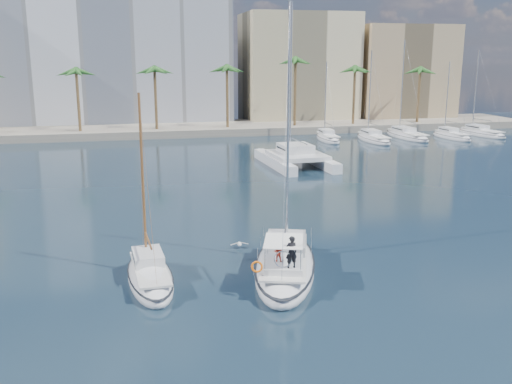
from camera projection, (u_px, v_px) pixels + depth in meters
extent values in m
plane|color=black|center=(281.00, 253.00, 37.10)|extent=(160.00, 160.00, 0.00)
cube|color=gray|center=(186.00, 129.00, 94.84)|extent=(120.00, 14.00, 1.20)
cube|color=silver|center=(108.00, 47.00, 100.54)|extent=(42.00, 16.00, 28.00)
cube|color=beige|center=(298.00, 69.00, 105.87)|extent=(20.00, 14.00, 20.00)
cube|color=tan|center=(401.00, 74.00, 108.46)|extent=(18.00, 12.00, 18.00)
cylinder|color=brown|center=(187.00, 103.00, 89.96)|extent=(0.44, 0.44, 10.50)
sphere|color=#285C21|center=(186.00, 69.00, 88.73)|extent=(3.60, 3.60, 3.60)
cylinder|color=brown|center=(387.00, 99.00, 97.20)|extent=(0.44, 0.44, 10.50)
sphere|color=#285C21|center=(388.00, 68.00, 95.97)|extent=(3.60, 3.60, 3.60)
ellipsoid|color=silver|center=(285.00, 268.00, 33.51)|extent=(6.61, 11.41, 2.26)
ellipsoid|color=black|center=(285.00, 263.00, 33.44)|extent=(6.67, 11.52, 0.18)
cube|color=silver|center=(285.00, 255.00, 33.11)|extent=(4.83, 8.52, 0.12)
cube|color=silver|center=(286.00, 243.00, 34.24)|extent=(3.30, 4.10, 0.60)
cube|color=black|center=(286.00, 242.00, 34.23)|extent=(3.19, 3.70, 0.14)
cylinder|color=#B7BABF|center=(288.00, 127.00, 33.86)|extent=(0.15, 0.15, 14.26)
cylinder|color=#B7BABF|center=(286.00, 228.00, 33.05)|extent=(1.44, 4.22, 0.11)
cube|color=silver|center=(284.00, 264.00, 31.03)|extent=(2.79, 3.22, 0.36)
cube|color=white|center=(284.00, 241.00, 30.61)|extent=(2.79, 3.22, 0.04)
torus|color=silver|center=(283.00, 259.00, 29.86)|extent=(0.93, 0.34, 0.96)
torus|color=orange|center=(257.00, 267.00, 29.64)|extent=(0.66, 0.38, 0.64)
imported|color=black|center=(291.00, 252.00, 29.82)|extent=(0.67, 0.46, 1.75)
imported|color=#B42F1B|center=(278.00, 252.00, 30.88)|extent=(0.64, 0.61, 1.04)
ellipsoid|color=silver|center=(150.00, 279.00, 32.09)|extent=(2.97, 7.85, 1.81)
ellipsoid|color=black|center=(150.00, 274.00, 32.03)|extent=(3.00, 7.92, 0.18)
cube|color=silver|center=(150.00, 268.00, 31.79)|extent=(2.14, 5.88, 0.12)
cube|color=silver|center=(148.00, 257.00, 32.54)|extent=(1.81, 2.63, 0.60)
cube|color=black|center=(148.00, 256.00, 32.53)|extent=(1.80, 2.33, 0.14)
cylinder|color=brown|center=(143.00, 177.00, 32.32)|extent=(0.15, 0.15, 9.51)
cylinder|color=brown|center=(148.00, 240.00, 31.64)|extent=(0.34, 3.11, 0.11)
cube|color=silver|center=(274.00, 162.00, 65.82)|extent=(1.93, 12.71, 1.10)
cube|color=silver|center=(316.00, 160.00, 67.19)|extent=(1.93, 12.71, 1.10)
cube|color=silver|center=(297.00, 155.00, 65.74)|extent=(6.13, 7.29, 0.50)
cube|color=silver|center=(295.00, 148.00, 66.17)|extent=(3.70, 4.00, 1.00)
cube|color=black|center=(295.00, 148.00, 66.15)|extent=(3.69, 3.49, 0.18)
cylinder|color=#B7BABF|center=(291.00, 78.00, 66.09)|extent=(0.18, 0.18, 16.89)
ellipsoid|color=silver|center=(239.00, 244.00, 37.88)|extent=(0.25, 0.48, 0.23)
sphere|color=silver|center=(239.00, 243.00, 38.09)|extent=(0.13, 0.13, 0.13)
cube|color=gray|center=(234.00, 244.00, 37.80)|extent=(0.55, 0.20, 0.13)
cube|color=gray|center=(244.00, 243.00, 37.94)|extent=(0.55, 0.20, 0.13)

